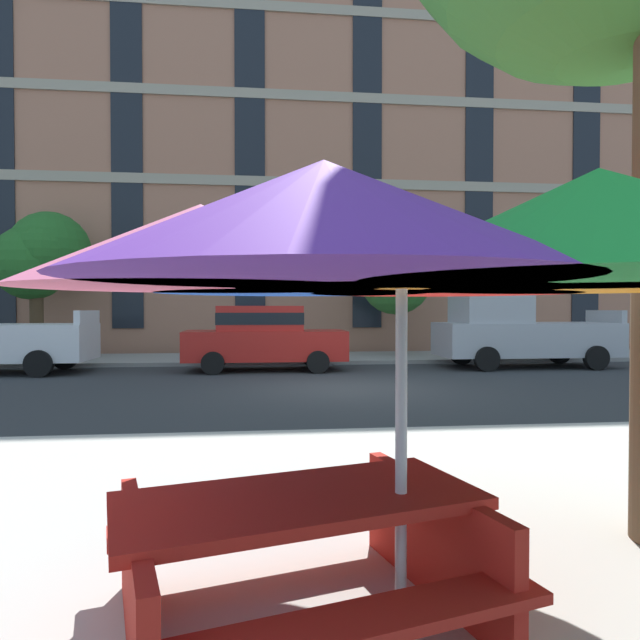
{
  "coord_description": "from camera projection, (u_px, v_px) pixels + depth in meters",
  "views": [
    {
      "loc": [
        -1.91,
        -11.74,
        1.7
      ],
      "look_at": [
        -0.24,
        3.2,
        1.4
      ],
      "focal_mm": 31.31,
      "sensor_mm": 36.0,
      "label": 1
    }
  ],
  "objects": [
    {
      "name": "ground_plane",
      "position": [
        348.0,
        388.0,
        11.91
      ],
      "size": [
        120.0,
        120.0,
        0.0
      ],
      "primitive_type": "plane",
      "color": "#2D3033"
    },
    {
      "name": "pickup_silver",
      "position": [
        518.0,
        332.0,
        16.19
      ],
      "size": [
        5.1,
        2.12,
        2.2
      ],
      "color": "#A8AAB2",
      "rests_on": "ground"
    },
    {
      "name": "street_tree_left",
      "position": [
        42.0,
        256.0,
        18.01
      ],
      "size": [
        2.96,
        2.72,
        4.87
      ],
      "color": "#4C3823",
      "rests_on": "ground"
    },
    {
      "name": "picnic_table",
      "position": [
        300.0,
        551.0,
        2.79
      ],
      "size": [
        2.13,
        1.94,
        0.77
      ],
      "color": "red",
      "rests_on": "ground"
    },
    {
      "name": "sedan_red",
      "position": [
        263.0,
        336.0,
        15.37
      ],
      "size": [
        4.4,
        1.98,
        1.78
      ],
      "color": "#B21E19",
      "rests_on": "ground"
    },
    {
      "name": "patio_umbrella",
      "position": [
        402.0,
        247.0,
        2.8
      ],
      "size": [
        3.73,
        3.46,
        2.29
      ],
      "color": "silver",
      "rests_on": "ground"
    },
    {
      "name": "sidewalk_far",
      "position": [
        315.0,
        358.0,
        18.67
      ],
      "size": [
        56.0,
        3.6,
        0.12
      ],
      "primitive_type": "cube",
      "color": "gray",
      "rests_on": "ground"
    },
    {
      "name": "street_tree_middle",
      "position": [
        398.0,
        274.0,
        19.08
      ],
      "size": [
        2.47,
        2.8,
        4.2
      ],
      "color": "brown",
      "rests_on": "ground"
    },
    {
      "name": "apartment_building",
      "position": [
        298.0,
        177.0,
        26.65
      ],
      "size": [
        43.74,
        12.08,
        16.0
      ],
      "color": "#A87056",
      "rests_on": "ground"
    },
    {
      "name": "sidewalk_near_patio",
      "position": [
        619.0,
        617.0,
        2.97
      ],
      "size": [
        56.0,
        9.0,
        0.12
      ],
      "primitive_type": "cube",
      "color": "#B2ADA3",
      "rests_on": "ground"
    }
  ]
}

